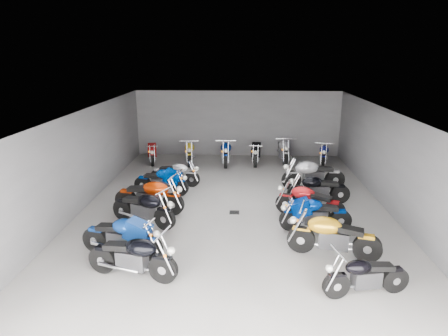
% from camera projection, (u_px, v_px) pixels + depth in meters
% --- Properties ---
extents(ground, '(14.00, 14.00, 0.00)m').
position_uv_depth(ground, '(235.00, 207.00, 13.42)').
color(ground, '#999691').
rests_on(ground, ground).
extents(wall_back, '(10.00, 0.10, 3.20)m').
position_uv_depth(wall_back, '(238.00, 124.00, 19.68)').
color(wall_back, slate).
rests_on(wall_back, ground).
extents(wall_left, '(0.10, 14.00, 3.20)m').
position_uv_depth(wall_left, '(84.00, 159.00, 13.19)').
color(wall_left, slate).
rests_on(wall_left, ground).
extents(wall_right, '(0.10, 14.00, 3.20)m').
position_uv_depth(wall_right, '(391.00, 163.00, 12.75)').
color(wall_right, slate).
rests_on(wall_right, ground).
extents(ceiling, '(10.00, 14.00, 0.04)m').
position_uv_depth(ceiling, '(235.00, 111.00, 12.51)').
color(ceiling, black).
rests_on(ceiling, wall_back).
extents(drain_grate, '(0.32, 0.32, 0.01)m').
position_uv_depth(drain_grate, '(234.00, 212.00, 12.94)').
color(drain_grate, black).
rests_on(drain_grate, ground).
extents(motorcycle_left_a, '(2.19, 0.69, 0.98)m').
position_uv_depth(motorcycle_left_a, '(133.00, 257.00, 9.08)').
color(motorcycle_left_a, black).
rests_on(motorcycle_left_a, ground).
extents(motorcycle_left_b, '(2.20, 0.71, 0.98)m').
position_uv_depth(motorcycle_left_b, '(123.00, 237.00, 10.05)').
color(motorcycle_left_b, black).
rests_on(motorcycle_left_b, ground).
extents(motorcycle_left_c, '(2.09, 1.05, 0.98)m').
position_uv_depth(motorcycle_left_c, '(144.00, 208.00, 11.88)').
color(motorcycle_left_c, black).
rests_on(motorcycle_left_c, ground).
extents(motorcycle_left_d, '(2.34, 0.65, 1.03)m').
position_uv_depth(motorcycle_left_d, '(150.00, 196.00, 12.79)').
color(motorcycle_left_d, black).
rests_on(motorcycle_left_d, ground).
extents(motorcycle_left_e, '(2.06, 0.57, 0.91)m').
position_uv_depth(motorcycle_left_e, '(162.00, 181.00, 14.46)').
color(motorcycle_left_e, black).
rests_on(motorcycle_left_e, ground).
extents(motorcycle_left_f, '(1.99, 0.56, 0.88)m').
position_uv_depth(motorcycle_left_f, '(176.00, 173.00, 15.44)').
color(motorcycle_left_f, black).
rests_on(motorcycle_left_f, ground).
extents(motorcycle_right_a, '(1.92, 0.56, 0.85)m').
position_uv_depth(motorcycle_right_a, '(365.00, 276.00, 8.44)').
color(motorcycle_right_a, black).
rests_on(motorcycle_right_a, ground).
extents(motorcycle_right_b, '(2.30, 0.75, 1.03)m').
position_uv_depth(motorcycle_right_b, '(333.00, 236.00, 10.02)').
color(motorcycle_right_b, black).
rests_on(motorcycle_right_b, ground).
extents(motorcycle_right_c, '(2.10, 0.43, 0.92)m').
position_uv_depth(motorcycle_right_c, '(315.00, 214.00, 11.52)').
color(motorcycle_right_c, black).
rests_on(motorcycle_right_c, ground).
extents(motorcycle_right_d, '(2.08, 1.00, 0.97)m').
position_uv_depth(motorcycle_right_d, '(309.00, 201.00, 12.43)').
color(motorcycle_right_d, black).
rests_on(motorcycle_right_d, ground).
extents(motorcycle_right_e, '(2.16, 0.47, 0.95)m').
position_uv_depth(motorcycle_right_e, '(318.00, 189.00, 13.58)').
color(motorcycle_right_e, black).
rests_on(motorcycle_right_e, ground).
extents(motorcycle_right_f, '(2.40, 0.53, 1.05)m').
position_uv_depth(motorcycle_right_f, '(313.00, 175.00, 14.99)').
color(motorcycle_right_f, black).
rests_on(motorcycle_right_f, ground).
extents(motorcycle_back_a, '(0.60, 2.07, 0.92)m').
position_uv_depth(motorcycle_back_a, '(152.00, 152.00, 18.67)').
color(motorcycle_back_a, black).
rests_on(motorcycle_back_a, ground).
extents(motorcycle_back_b, '(0.50, 2.23, 0.98)m').
position_uv_depth(motorcycle_back_b, '(190.00, 152.00, 18.58)').
color(motorcycle_back_b, black).
rests_on(motorcycle_back_b, ground).
extents(motorcycle_back_c, '(0.47, 2.33, 1.02)m').
position_uv_depth(motorcycle_back_c, '(226.00, 152.00, 18.43)').
color(motorcycle_back_c, black).
rests_on(motorcycle_back_c, ground).
extents(motorcycle_back_d, '(0.50, 2.22, 0.98)m').
position_uv_depth(motorcycle_back_d, '(257.00, 152.00, 18.53)').
color(motorcycle_back_d, black).
rests_on(motorcycle_back_d, ground).
extents(motorcycle_back_e, '(0.48, 2.37, 1.04)m').
position_uv_depth(motorcycle_back_e, '(283.00, 150.00, 18.72)').
color(motorcycle_back_e, black).
rests_on(motorcycle_back_e, ground).
extents(motorcycle_back_f, '(0.63, 2.11, 0.94)m').
position_uv_depth(motorcycle_back_f, '(324.00, 154.00, 18.30)').
color(motorcycle_back_f, black).
rests_on(motorcycle_back_f, ground).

